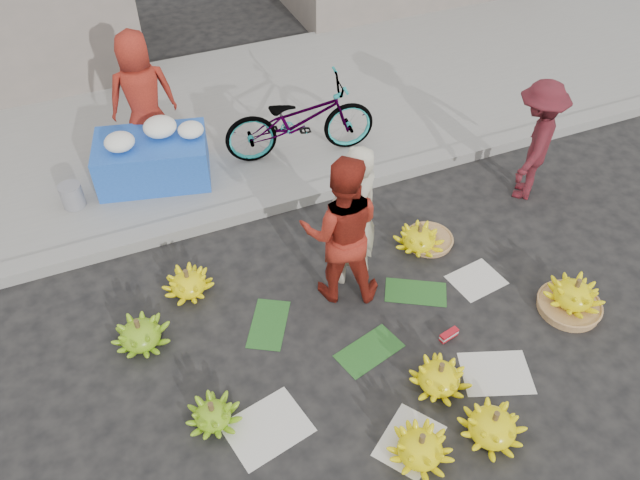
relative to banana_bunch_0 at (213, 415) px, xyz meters
name	(u,v)px	position (x,y,z in m)	size (l,w,h in m)	color
ground	(369,333)	(1.72, 0.36, -0.12)	(80.00, 80.00, 0.00)	black
curb	(291,199)	(1.72, 2.56, -0.05)	(40.00, 0.25, 0.15)	gray
sidewalk	(240,115)	(1.72, 4.66, -0.06)	(40.00, 4.00, 0.12)	gray
newspaper_scatter	(408,396)	(1.72, -0.44, -0.12)	(3.20, 1.80, 0.00)	silver
banana_leaves	(352,321)	(1.62, 0.56, -0.12)	(2.00, 1.00, 0.00)	#1C521B
banana_bunch_0	(213,415)	(0.00, 0.00, 0.00)	(0.59, 0.59, 0.29)	#60A117
banana_bunch_1	(420,448)	(1.52, -0.99, 0.02)	(0.66, 0.66, 0.34)	#FFF30C
banana_bunch_2	(493,426)	(2.19, -1.06, 0.04)	(0.63, 0.63, 0.36)	#FFF30C
banana_bunch_3	(439,377)	(2.03, -0.45, 0.03)	(0.55, 0.55, 0.34)	#FFF30C
banana_bunch_4	(573,297)	(3.77, -0.16, 0.07)	(0.73, 0.73, 0.44)	#9D6F42
banana_bunch_5	(419,238)	(2.78, 1.27, 0.02)	(0.62, 0.62, 0.34)	#FFF30C
banana_bunch_6	(140,334)	(-0.41, 1.12, 0.03)	(0.60, 0.60, 0.35)	#60A117
banana_bunch_7	(188,283)	(0.19, 1.61, 0.02)	(0.53, 0.53, 0.33)	#FFF30C
basket_spare	(429,240)	(2.94, 1.29, -0.09)	(0.54, 0.54, 0.06)	#9D6F42
incense_stack	(449,335)	(2.42, 0.00, -0.08)	(0.21, 0.07, 0.08)	#B2131E
vendor_cream	(353,216)	(1.89, 1.18, 0.72)	(0.62, 0.40, 1.69)	beige
vendor_red	(341,231)	(1.68, 1.02, 0.73)	(0.83, 0.65, 1.71)	#A22919
man_striped	(534,141)	(4.48, 1.64, 0.65)	(1.00, 0.58, 1.55)	maroon
flower_table	(153,157)	(0.28, 3.57, 0.32)	(1.51, 1.13, 0.78)	blue
grey_bucket	(72,196)	(-0.76, 3.41, 0.15)	(0.26, 0.26, 0.30)	gray
flower_vendor	(142,97)	(0.36, 4.12, 0.84)	(0.83, 0.54, 1.69)	#A22919
bicycle	(300,120)	(2.16, 3.36, 0.51)	(1.96, 0.68, 1.03)	gray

